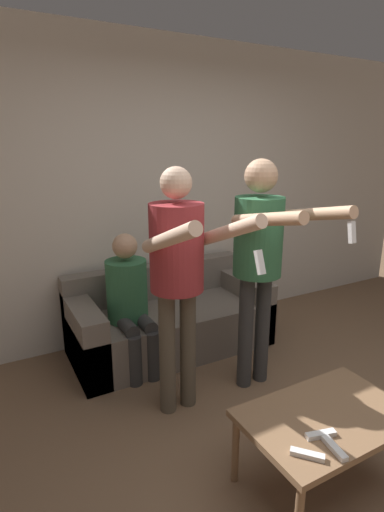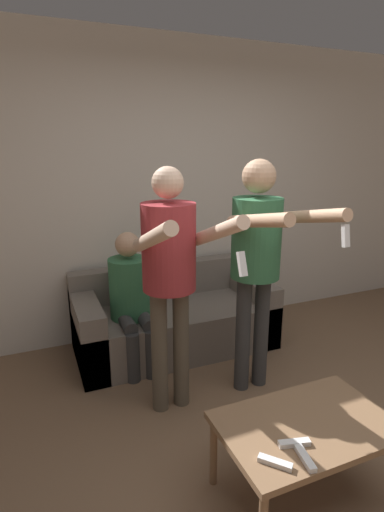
% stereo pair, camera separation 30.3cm
% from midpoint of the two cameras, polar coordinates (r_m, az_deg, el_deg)
% --- Properties ---
extents(ground_plane, '(14.00, 14.00, 0.00)m').
position_cam_midpoint_polar(ground_plane, '(2.63, 17.22, -27.75)').
color(ground_plane, brown).
extents(wall_back, '(6.40, 0.06, 2.70)m').
position_cam_midpoint_polar(wall_back, '(3.80, -5.69, 9.09)').
color(wall_back, beige).
rests_on(wall_back, ground_plane).
extents(couch, '(1.73, 0.78, 0.71)m').
position_cam_midpoint_polar(couch, '(3.63, -5.63, -9.23)').
color(couch, slate).
rests_on(couch, ground_plane).
extents(person_standing_left, '(0.47, 0.80, 1.66)m').
position_cam_midpoint_polar(person_standing_left, '(2.52, -5.38, -1.30)').
color(person_standing_left, brown).
rests_on(person_standing_left, ground_plane).
extents(person_standing_right, '(0.47, 0.82, 1.69)m').
position_cam_midpoint_polar(person_standing_right, '(2.81, 6.67, 1.03)').
color(person_standing_right, '#383838').
rests_on(person_standing_right, ground_plane).
extents(person_seated, '(0.33, 0.54, 1.11)m').
position_cam_midpoint_polar(person_seated, '(3.24, -11.59, -5.86)').
color(person_seated, '#383838').
rests_on(person_seated, ground_plane).
extents(coffee_table, '(0.88, 0.56, 0.44)m').
position_cam_midpoint_polar(coffee_table, '(2.30, 14.85, -22.01)').
color(coffee_table, '#846042').
rests_on(coffee_table, ground_plane).
extents(remote_near, '(0.06, 0.15, 0.02)m').
position_cam_midpoint_polar(remote_near, '(2.07, 15.41, -25.10)').
color(remote_near, white).
rests_on(remote_near, coffee_table).
extents(remote_mid, '(0.13, 0.14, 0.02)m').
position_cam_midpoint_polar(remote_mid, '(2.01, 11.60, -26.19)').
color(remote_mid, white).
rests_on(remote_mid, coffee_table).
extents(remote_far, '(0.15, 0.07, 0.02)m').
position_cam_midpoint_polar(remote_far, '(2.12, 13.75, -23.66)').
color(remote_far, white).
rests_on(remote_far, coffee_table).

